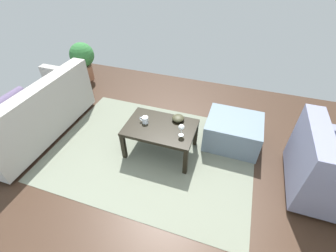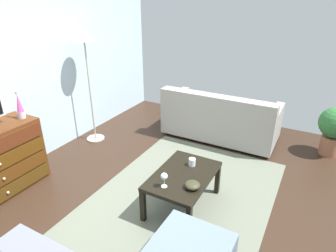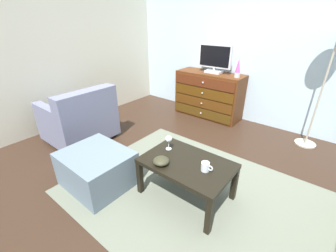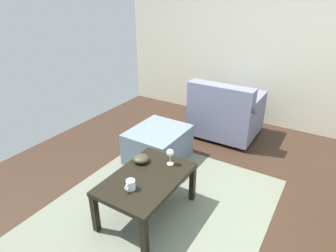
{
  "view_description": "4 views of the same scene",
  "coord_description": "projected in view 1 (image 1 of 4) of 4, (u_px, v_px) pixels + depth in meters",
  "views": [
    {
      "loc": [
        -0.67,
        1.74,
        2.22
      ],
      "look_at": [
        -0.1,
        0.03,
        0.7
      ],
      "focal_mm": 24.5,
      "sensor_mm": 36.0,
      "label": 1
    },
    {
      "loc": [
        -2.23,
        -1.34,
        2.16
      ],
      "look_at": [
        0.21,
        -0.01,
        0.87
      ],
      "focal_mm": 30.97,
      "sensor_mm": 36.0,
      "label": 2
    },
    {
      "loc": [
        1.04,
        -1.74,
        1.65
      ],
      "look_at": [
        -0.2,
        -0.18,
        0.68
      ],
      "focal_mm": 23.52,
      "sensor_mm": 36.0,
      "label": 3
    },
    {
      "loc": [
        1.75,
        0.98,
        1.9
      ],
      "look_at": [
        -0.05,
        -0.12,
        0.89
      ],
      "focal_mm": 30.61,
      "sensor_mm": 36.0,
      "label": 4
    }
  ],
  "objects": [
    {
      "name": "bowl_decorative",
      "position": [
        178.0,
        118.0,
        2.86
      ],
      "size": [
        0.15,
        0.15,
        0.07
      ],
      "primitive_type": "ellipsoid",
      "color": "#302F1E",
      "rests_on": "coffee_table"
    },
    {
      "name": "ottoman",
      "position": [
        233.0,
        132.0,
        3.05
      ],
      "size": [
        0.71,
        0.61,
        0.39
      ],
      "primitive_type": "cube",
      "rotation": [
        0.0,
        0.0,
        -0.01
      ],
      "color": "slate",
      "rests_on": "ground_plane"
    },
    {
      "name": "wine_glass",
      "position": [
        181.0,
        128.0,
        2.6
      ],
      "size": [
        0.07,
        0.07,
        0.16
      ],
      "color": "silver",
      "rests_on": "coffee_table"
    },
    {
      "name": "area_rug",
      "position": [
        152.0,
        151.0,
        3.04
      ],
      "size": [
        2.6,
        1.9,
        0.01
      ],
      "primitive_type": "cube",
      "color": "#616657",
      "rests_on": "ground_plane"
    },
    {
      "name": "ground_plane",
      "position": [
        161.0,
        167.0,
        2.87
      ],
      "size": [
        5.57,
        4.57,
        0.05
      ],
      "primitive_type": "cube",
      "color": "#312017"
    },
    {
      "name": "coffee_table",
      "position": [
        160.0,
        130.0,
        2.83
      ],
      "size": [
        0.86,
        0.57,
        0.42
      ],
      "color": "black",
      "rests_on": "ground_plane"
    },
    {
      "name": "mug",
      "position": [
        145.0,
        120.0,
        2.82
      ],
      "size": [
        0.11,
        0.08,
        0.08
      ],
      "color": "silver",
      "rests_on": "coffee_table"
    },
    {
      "name": "armchair",
      "position": [
        329.0,
        169.0,
        2.39
      ],
      "size": [
        0.8,
        0.86,
        0.81
      ],
      "color": "#332319",
      "rests_on": "ground_plane"
    },
    {
      "name": "couch_large",
      "position": [
        33.0,
        115.0,
        3.13
      ],
      "size": [
        0.85,
        1.76,
        0.8
      ],
      "color": "#332319",
      "rests_on": "ground_plane"
    },
    {
      "name": "potted_plant",
      "position": [
        83.0,
        58.0,
        4.27
      ],
      "size": [
        0.44,
        0.44,
        0.72
      ],
      "color": "brown",
      "rests_on": "ground_plane"
    }
  ]
}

